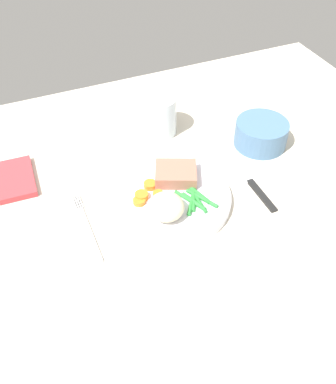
# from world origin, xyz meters

# --- Properties ---
(dining_table) EXTENTS (1.20, 0.90, 0.02)m
(dining_table) POSITION_xyz_m (0.00, 0.00, 0.01)
(dining_table) COLOR beige
(dining_table) RESTS_ON ground
(dinner_plate) EXTENTS (0.24, 0.24, 0.02)m
(dinner_plate) POSITION_xyz_m (-0.01, -0.00, 0.03)
(dinner_plate) COLOR white
(dinner_plate) RESTS_ON dining_table
(meat_portion) EXTENTS (0.10, 0.09, 0.02)m
(meat_portion) POSITION_xyz_m (0.02, 0.03, 0.05)
(meat_portion) COLOR #A86B56
(meat_portion) RESTS_ON dinner_plate
(mashed_potatoes) EXTENTS (0.06, 0.06, 0.04)m
(mashed_potatoes) POSITION_xyz_m (-0.03, -0.05, 0.06)
(mashed_potatoes) COLOR beige
(mashed_potatoes) RESTS_ON dinner_plate
(carrot_slices) EXTENTS (0.06, 0.06, 0.01)m
(carrot_slices) POSITION_xyz_m (-0.05, 0.01, 0.04)
(carrot_slices) COLOR orange
(carrot_slices) RESTS_ON dinner_plate
(green_beans) EXTENTS (0.06, 0.09, 0.01)m
(green_beans) POSITION_xyz_m (0.03, -0.03, 0.04)
(green_beans) COLOR #2D8C38
(green_beans) RESTS_ON dinner_plate
(fork) EXTENTS (0.01, 0.17, 0.00)m
(fork) POSITION_xyz_m (-0.17, -0.01, 0.02)
(fork) COLOR silver
(fork) RESTS_ON dining_table
(knife) EXTENTS (0.02, 0.20, 0.01)m
(knife) POSITION_xyz_m (0.16, -0.01, 0.02)
(knife) COLOR black
(knife) RESTS_ON dining_table
(water_glass) EXTENTS (0.08, 0.08, 0.09)m
(water_glass) POSITION_xyz_m (0.06, 0.20, 0.06)
(water_glass) COLOR silver
(water_glass) RESTS_ON dining_table
(salad_bowl) EXTENTS (0.11, 0.11, 0.05)m
(salad_bowl) POSITION_xyz_m (0.24, 0.08, 0.05)
(salad_bowl) COLOR #4C7299
(salad_bowl) RESTS_ON dining_table
(napkin) EXTENTS (0.13, 0.12, 0.01)m
(napkin) POSITION_xyz_m (-0.29, 0.17, 0.03)
(napkin) COLOR #B2383D
(napkin) RESTS_ON dining_table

